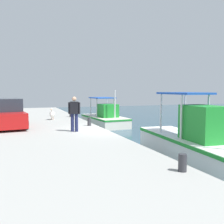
{
  "coord_description": "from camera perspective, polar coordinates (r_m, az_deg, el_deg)",
  "views": [
    {
      "loc": [
        12.67,
        -4.27,
        2.82
      ],
      "look_at": [
        -1.0,
        0.76,
        1.59
      ],
      "focal_mm": 41.5,
      "sensor_mm": 36.0,
      "label": 1
    }
  ],
  "objects": [
    {
      "name": "fishing_boat_nearest",
      "position": [
        20.5,
        -1.57,
        -1.4
      ],
      "size": [
        5.34,
        2.56,
        2.82
      ],
      "color": "silver",
      "rests_on": "ground"
    },
    {
      "name": "fishing_boat_second",
      "position": [
        10.55,
        17.17,
        -6.65
      ],
      "size": [
        6.28,
        2.18,
        3.13
      ],
      "color": "white",
      "rests_on": "ground"
    },
    {
      "name": "parked_car",
      "position": [
        15.2,
        -22.38,
        -0.45
      ],
      "size": [
        4.28,
        2.26,
        1.57
      ],
      "color": "black",
      "rests_on": "quay_pier"
    },
    {
      "name": "mooring_bollard_third",
      "position": [
        6.78,
        15.27,
        -10.71
      ],
      "size": [
        0.21,
        0.21,
        0.44
      ],
      "primitive_type": "cylinder",
      "color": "#333338",
      "rests_on": "quay_pier"
    },
    {
      "name": "fisherman_standing",
      "position": [
        12.7,
        -8.31,
        -0.1
      ],
      "size": [
        0.37,
        0.55,
        1.71
      ],
      "color": "#1E234C",
      "rests_on": "quay_pier"
    },
    {
      "name": "mooring_bollard_nearest",
      "position": [
        19.84,
        -9.03,
        -0.27
      ],
      "size": [
        0.24,
        0.24,
        0.55
      ],
      "primitive_type": "cylinder",
      "color": "#333338",
      "rests_on": "quay_pier"
    },
    {
      "name": "pelican",
      "position": [
        18.16,
        -13.05,
        -0.4
      ],
      "size": [
        0.97,
        0.5,
        0.82
      ],
      "color": "tan",
      "rests_on": "quay_pier"
    },
    {
      "name": "quay_pier",
      "position": [
        12.92,
        -23.22,
        -6.35
      ],
      "size": [
        36.0,
        10.0,
        0.8
      ],
      "primitive_type": "cube",
      "color": "#9E9E99",
      "rests_on": "ground"
    },
    {
      "name": "mooring_bollard_second",
      "position": [
        14.73,
        -5.04,
        -2.14
      ],
      "size": [
        0.21,
        0.21,
        0.47
      ],
      "primitive_type": "cylinder",
      "color": "#333338",
      "rests_on": "quay_pier"
    }
  ]
}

